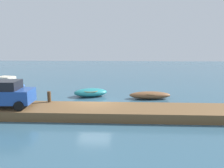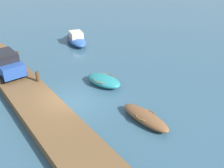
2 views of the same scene
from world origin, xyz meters
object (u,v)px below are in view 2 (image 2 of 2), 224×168
motorboat_blue (76,39)px  mooring_post_mid_west (38,77)px  rowboat_teal (104,80)px  mooring_post_west (18,57)px  rowboat_brown (145,117)px  parked_car (6,63)px

motorboat_blue → mooring_post_mid_west: 10.20m
rowboat_teal → mooring_post_west: bearing=-161.1°
mooring_post_west → rowboat_teal: bearing=32.6°
rowboat_brown → rowboat_teal: rowboat_teal is taller
rowboat_teal → mooring_post_west: 8.05m
mooring_post_mid_west → parked_car: 3.03m
motorboat_blue → mooring_post_mid_west: size_ratio=6.37×
motorboat_blue → parked_car: (4.56, -8.66, 1.04)m
rowboat_brown → rowboat_teal: 5.44m
rowboat_teal → parked_car: (-5.05, -5.76, 1.17)m
rowboat_teal → mooring_post_west: mooring_post_west is taller
rowboat_brown → mooring_post_mid_west: 8.70m
parked_car → rowboat_brown: bearing=23.6°
motorboat_blue → mooring_post_west: mooring_post_west is taller
mooring_post_west → motorboat_blue: bearing=111.6°
motorboat_blue → mooring_post_west: size_ratio=4.84×
mooring_post_mid_west → rowboat_brown: bearing=25.3°
rowboat_teal → rowboat_brown: bearing=-20.1°
rowboat_teal → motorboat_blue: (-9.61, 2.91, 0.13)m
mooring_post_mid_west → parked_car: bearing=-151.2°
mooring_post_west → mooring_post_mid_west: mooring_post_west is taller
mooring_post_mid_west → rowboat_teal: bearing=60.6°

